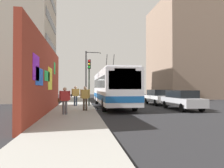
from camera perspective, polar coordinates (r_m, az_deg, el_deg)
ground_plane at (r=19.09m, az=-5.08°, el=-6.37°), size 80.00×80.00×0.00m
sidewalk_slab at (r=19.06m, az=-9.92°, el=-6.14°), size 48.00×3.20×0.15m
graffiti_wall at (r=14.54m, az=-17.28°, el=1.27°), size 12.77×0.32×4.69m
building_far_left at (r=32.31m, az=-23.29°, el=13.54°), size 11.56×8.17×19.73m
building_far_right at (r=40.57m, az=18.43°, el=8.26°), size 12.64×9.66×16.59m
city_bus at (r=19.71m, az=0.07°, el=-0.87°), size 11.60×2.63×5.08m
parked_car_silver at (r=18.13m, az=18.20°, el=-3.96°), size 4.75×1.75×1.58m
parked_car_white at (r=22.94m, az=12.32°, el=-3.37°), size 4.44×1.86×1.58m
pedestrian_at_curb at (r=15.37m, az=-7.22°, el=-3.25°), size 0.23×0.69×1.74m
pedestrian_midblock at (r=19.71m, az=-9.78°, el=-2.71°), size 0.24×0.78×1.77m
pedestrian_near_wall at (r=13.37m, az=-12.59°, el=-3.82°), size 0.22×0.74×1.66m
traffic_light at (r=19.33m, az=-6.16°, el=2.53°), size 0.49×0.28×4.20m
street_lamp at (r=26.60m, az=-6.47°, el=3.22°), size 0.44×1.95×6.20m
curbside_puddle at (r=18.33m, az=-3.05°, el=-6.59°), size 1.65×1.65×0.00m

